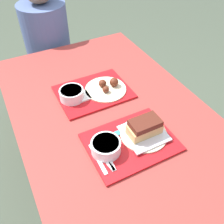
% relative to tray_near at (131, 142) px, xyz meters
% --- Properties ---
extents(ground_plane, '(12.00, 12.00, 0.00)m').
position_rel_tray_near_xyz_m(ground_plane, '(0.02, 0.23, -0.75)').
color(ground_plane, '#424C3D').
extents(picnic_table, '(0.95, 1.52, 0.75)m').
position_rel_tray_near_xyz_m(picnic_table, '(0.02, 0.23, -0.10)').
color(picnic_table, maroon).
rests_on(picnic_table, ground_plane).
extents(picnic_bench_far, '(0.90, 0.28, 0.48)m').
position_rel_tray_near_xyz_m(picnic_bench_far, '(0.02, 1.21, -0.35)').
color(picnic_bench_far, maroon).
rests_on(picnic_bench_far, ground_plane).
extents(tray_near, '(0.39, 0.30, 0.01)m').
position_rel_tray_near_xyz_m(tray_near, '(0.00, 0.00, 0.00)').
color(tray_near, '#B21419').
rests_on(tray_near, picnic_table).
extents(tray_far, '(0.39, 0.30, 0.01)m').
position_rel_tray_near_xyz_m(tray_far, '(-0.00, 0.41, 0.00)').
color(tray_far, '#B21419').
rests_on(tray_far, picnic_table).
extents(bowl_coleslaw_near, '(0.13, 0.13, 0.06)m').
position_rel_tray_near_xyz_m(bowl_coleslaw_near, '(-0.12, 0.00, 0.04)').
color(bowl_coleslaw_near, silver).
rests_on(bowl_coleslaw_near, tray_near).
extents(brisket_sandwich_plate, '(0.22, 0.22, 0.09)m').
position_rel_tray_near_xyz_m(brisket_sandwich_plate, '(0.07, 0.01, 0.04)').
color(brisket_sandwich_plate, beige).
rests_on(brisket_sandwich_plate, tray_near).
extents(plastic_fork_near, '(0.04, 0.17, 0.00)m').
position_rel_tray_near_xyz_m(plastic_fork_near, '(-0.15, -0.02, 0.01)').
color(plastic_fork_near, white).
rests_on(plastic_fork_near, tray_near).
extents(plastic_knife_near, '(0.03, 0.17, 0.00)m').
position_rel_tray_near_xyz_m(plastic_knife_near, '(-0.13, -0.02, 0.01)').
color(plastic_knife_near, white).
rests_on(plastic_knife_near, tray_near).
extents(plastic_spoon_near, '(0.02, 0.17, 0.00)m').
position_rel_tray_near_xyz_m(plastic_spoon_near, '(-0.17, -0.02, 0.01)').
color(plastic_spoon_near, white).
rests_on(plastic_spoon_near, tray_near).
extents(condiment_packet, '(0.04, 0.03, 0.01)m').
position_rel_tray_near_xyz_m(condiment_packet, '(-0.03, 0.07, 0.01)').
color(condiment_packet, teal).
rests_on(condiment_packet, tray_near).
extents(bowl_coleslaw_far, '(0.13, 0.13, 0.06)m').
position_rel_tray_near_xyz_m(bowl_coleslaw_far, '(-0.13, 0.40, 0.04)').
color(bowl_coleslaw_far, silver).
rests_on(bowl_coleslaw_far, tray_far).
extents(wings_plate_far, '(0.23, 0.23, 0.06)m').
position_rel_tray_near_xyz_m(wings_plate_far, '(0.07, 0.39, 0.02)').
color(wings_plate_far, beige).
rests_on(wings_plate_far, tray_far).
extents(napkin_far, '(0.12, 0.08, 0.01)m').
position_rel_tray_near_xyz_m(napkin_far, '(-0.10, 0.39, 0.01)').
color(napkin_far, white).
rests_on(napkin_far, tray_far).
extents(person_seated_across, '(0.35, 0.35, 0.72)m').
position_rel_tray_near_xyz_m(person_seated_across, '(-0.04, 1.21, 0.02)').
color(person_seated_across, '#4C6093').
rests_on(person_seated_across, picnic_bench_far).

